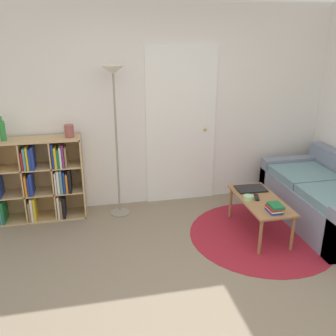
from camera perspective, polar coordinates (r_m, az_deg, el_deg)
The scene contains 13 objects.
ground_plane at distance 3.48m, azimuth 5.53°, elevation -20.28°, with size 14.00×14.00×0.00m, color gray.
wall_back at distance 4.93m, azimuth -1.66°, elevation 8.91°, with size 7.70×0.11×2.60m.
rug at distance 4.59m, azimuth 14.07°, elevation -9.84°, with size 1.68×1.68×0.01m.
bookshelf at distance 4.91m, azimuth -19.13°, elevation -1.64°, with size 1.08×0.34×1.04m.
floor_lamp at distance 4.50m, azimuth -8.22°, elevation 11.32°, with size 0.29×0.29×1.88m.
couch at distance 5.03m, azimuth 23.13°, elevation -4.53°, with size 0.89×1.71×0.78m.
coffee_table at distance 4.47m, azimuth 13.88°, elevation -5.22°, with size 0.45×0.95×0.43m.
laptop at distance 4.68m, azimuth 12.49°, elevation -3.10°, with size 0.36×0.24×0.02m.
bowl at distance 4.40m, azimuth 12.16°, elevation -4.43°, with size 0.12×0.12×0.05m.
book_stack_on_table at distance 4.17m, azimuth 15.93°, elevation -5.91°, with size 0.15×0.18×0.09m.
remote at distance 4.46m, azimuth 13.37°, elevation -4.36°, with size 0.09×0.17×0.02m.
bottle_middle at distance 4.78m, azimuth -23.91°, elevation 5.25°, with size 0.07×0.07×0.29m.
vase_on_shelf at distance 4.69m, azimuth -14.83°, elevation 5.49°, with size 0.11×0.11×0.15m.
Camera 1 is at (-0.86, -2.51, 2.26)m, focal length 40.00 mm.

